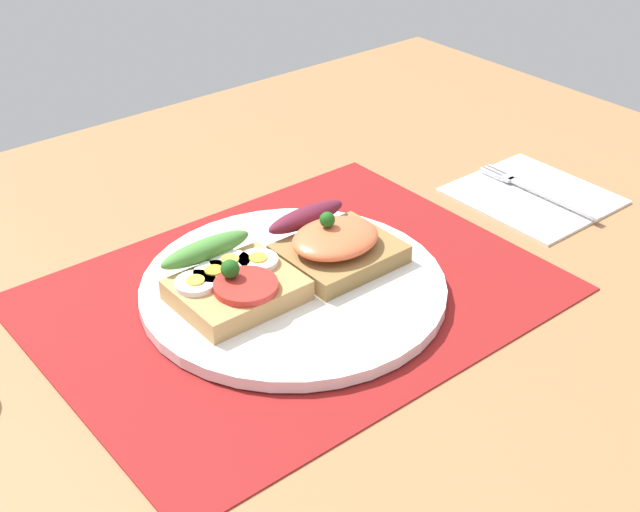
{
  "coord_description": "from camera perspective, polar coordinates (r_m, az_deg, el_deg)",
  "views": [
    {
      "loc": [
        -37.23,
        -49.32,
        42.72
      ],
      "look_at": [
        3.0,
        0.0,
        2.88
      ],
      "focal_mm": 47.97,
      "sensor_mm": 36.0,
      "label": 1
    }
  ],
  "objects": [
    {
      "name": "plate",
      "position": [
        0.75,
        -1.79,
        -2.1
      ],
      "size": [
        26.69,
        26.69,
        1.08
      ],
      "primitive_type": "cylinder",
      "color": "white",
      "rests_on": "placemat"
    },
    {
      "name": "napkin",
      "position": [
        0.93,
        14.01,
        3.99
      ],
      "size": [
        13.91,
        14.92,
        0.6
      ],
      "primitive_type": "cube",
      "color": "white",
      "rests_on": "ground_plane"
    },
    {
      "name": "placemat",
      "position": [
        0.75,
        -1.78,
        -2.54
      ],
      "size": [
        43.17,
        33.04,
        0.3
      ],
      "primitive_type": "cube",
      "color": "maroon",
      "rests_on": "ground_plane"
    },
    {
      "name": "sandwich_salmon",
      "position": [
        0.76,
        0.9,
        0.87
      ],
      "size": [
        10.04,
        9.88,
        5.03
      ],
      "color": "olive",
      "rests_on": "plate"
    },
    {
      "name": "sandwich_egg_tomato",
      "position": [
        0.72,
        -5.94,
        -1.67
      ],
      "size": [
        10.07,
        9.85,
        4.05
      ],
      "color": "tan",
      "rests_on": "plate"
    },
    {
      "name": "ground_plane",
      "position": [
        0.76,
        -1.76,
        -3.62
      ],
      "size": [
        120.0,
        90.0,
        3.2
      ],
      "primitive_type": "cube",
      "color": "#9E6D44"
    },
    {
      "name": "fork",
      "position": [
        0.93,
        14.14,
        4.3
      ],
      "size": [
        1.62,
        15.08,
        0.32
      ],
      "color": "#B7B7BC",
      "rests_on": "napkin"
    }
  ]
}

